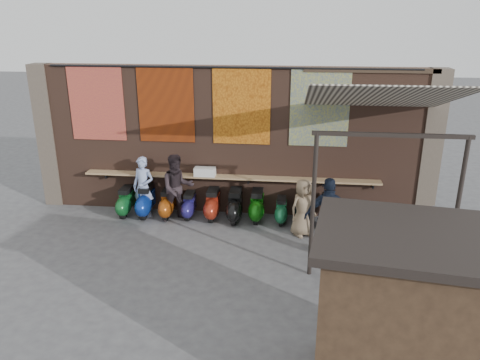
% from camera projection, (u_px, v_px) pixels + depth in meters
% --- Properties ---
extents(ground, '(70.00, 70.00, 0.00)m').
position_uv_depth(ground, '(217.00, 255.00, 10.78)').
color(ground, '#474749').
rests_on(ground, ground).
extents(brick_wall, '(10.00, 0.40, 4.00)m').
position_uv_depth(brick_wall, '(231.00, 141.00, 12.65)').
color(brick_wall, brown).
rests_on(brick_wall, ground).
extents(pier_left, '(0.50, 0.50, 4.00)m').
position_uv_depth(pier_left, '(49.00, 136.00, 13.20)').
color(pier_left, '#4C4238').
rests_on(pier_left, ground).
extents(pier_right, '(0.50, 0.50, 4.00)m').
position_uv_depth(pier_right, '(430.00, 147.00, 12.10)').
color(pier_right, '#4C4238').
rests_on(pier_right, ground).
extents(eating_counter, '(8.00, 0.32, 0.05)m').
position_uv_depth(eating_counter, '(230.00, 177.00, 12.60)').
color(eating_counter, '#9E7A51').
rests_on(eating_counter, brick_wall).
extents(shelf_box, '(0.57, 0.28, 0.23)m').
position_uv_depth(shelf_box, '(205.00, 172.00, 12.60)').
color(shelf_box, white).
rests_on(shelf_box, eating_counter).
extents(tapestry_redgold, '(1.50, 0.02, 2.00)m').
position_uv_depth(tapestry_redgold, '(97.00, 103.00, 12.49)').
color(tapestry_redgold, maroon).
rests_on(tapestry_redgold, brick_wall).
extents(tapestry_sun, '(1.50, 0.02, 2.00)m').
position_uv_depth(tapestry_sun, '(166.00, 105.00, 12.29)').
color(tapestry_sun, '#BD3C0B').
rests_on(tapestry_sun, brick_wall).
extents(tapestry_orange, '(1.50, 0.02, 2.00)m').
position_uv_depth(tapestry_orange, '(241.00, 106.00, 12.08)').
color(tapestry_orange, orange).
rests_on(tapestry_orange, brick_wall).
extents(tapestry_multi, '(1.50, 0.02, 2.00)m').
position_uv_depth(tapestry_multi, '(320.00, 108.00, 11.87)').
color(tapestry_multi, navy).
rests_on(tapestry_multi, brick_wall).
extents(hang_rail, '(9.50, 0.06, 0.06)m').
position_uv_depth(hang_rail, '(230.00, 67.00, 11.78)').
color(hang_rail, black).
rests_on(hang_rail, brick_wall).
extents(scooter_stool_0, '(0.37, 0.81, 0.77)m').
position_uv_depth(scooter_stool_0, '(126.00, 202.00, 12.83)').
color(scooter_stool_0, '#105421').
rests_on(scooter_stool_0, ground).
extents(scooter_stool_1, '(0.40, 0.88, 0.84)m').
position_uv_depth(scooter_stool_1, '(146.00, 201.00, 12.77)').
color(scooter_stool_1, navy).
rests_on(scooter_stool_1, ground).
extents(scooter_stool_2, '(0.36, 0.81, 0.77)m').
position_uv_depth(scooter_stool_2, '(168.00, 204.00, 12.71)').
color(scooter_stool_2, '#933F0D').
rests_on(scooter_stool_2, ground).
extents(scooter_stool_3, '(0.33, 0.73, 0.69)m').
position_uv_depth(scooter_stool_3, '(189.00, 205.00, 12.69)').
color(scooter_stool_3, navy).
rests_on(scooter_stool_3, ground).
extents(scooter_stool_4, '(0.38, 0.85, 0.81)m').
position_uv_depth(scooter_stool_4, '(213.00, 205.00, 12.60)').
color(scooter_stool_4, maroon).
rests_on(scooter_stool_4, ground).
extents(scooter_stool_5, '(0.40, 0.89, 0.84)m').
position_uv_depth(scooter_stool_5, '(235.00, 206.00, 12.47)').
color(scooter_stool_5, black).
rests_on(scooter_stool_5, ground).
extents(scooter_stool_6, '(0.39, 0.87, 0.83)m').
position_uv_depth(scooter_stool_6, '(257.00, 206.00, 12.47)').
color(scooter_stool_6, '#0E550C').
rests_on(scooter_stool_6, ground).
extents(scooter_stool_7, '(0.32, 0.71, 0.68)m').
position_uv_depth(scooter_stool_7, '(281.00, 211.00, 12.37)').
color(scooter_stool_7, '#1A6A3F').
rests_on(scooter_stool_7, ground).
extents(scooter_stool_8, '(0.40, 0.90, 0.85)m').
position_uv_depth(scooter_stool_8, '(303.00, 208.00, 12.31)').
color(scooter_stool_8, black).
rests_on(scooter_stool_8, ground).
extents(scooter_stool_9, '(0.37, 0.83, 0.78)m').
position_uv_depth(scooter_stool_9, '(327.00, 211.00, 12.20)').
color(scooter_stool_9, navy).
rests_on(scooter_stool_9, ground).
extents(diner_left, '(0.69, 0.54, 1.68)m').
position_uv_depth(diner_left, '(144.00, 187.00, 12.62)').
color(diner_left, '#92A5D4').
rests_on(diner_left, ground).
extents(diner_right, '(1.11, 1.03, 1.83)m').
position_uv_depth(diner_right, '(178.00, 188.00, 12.33)').
color(diner_right, '#292024').
rests_on(diner_right, ground).
extents(shopper_navy, '(1.10, 0.48, 1.85)m').
position_uv_depth(shopper_navy, '(329.00, 217.00, 10.52)').
color(shopper_navy, black).
rests_on(shopper_navy, ground).
extents(shopper_grey, '(1.30, 1.22, 1.77)m').
position_uv_depth(shopper_grey, '(432.00, 249.00, 9.18)').
color(shopper_grey, slate).
rests_on(shopper_grey, ground).
extents(shopper_tan, '(0.85, 0.80, 1.47)m').
position_uv_depth(shopper_tan, '(303.00, 207.00, 11.55)').
color(shopper_tan, '#7E6950').
rests_on(shopper_tan, ground).
extents(market_stall, '(2.51, 2.02, 2.48)m').
position_uv_depth(market_stall, '(406.00, 323.00, 6.37)').
color(market_stall, black).
rests_on(market_stall, ground).
extents(stall_roof, '(2.82, 2.31, 0.12)m').
position_uv_depth(stall_roof, '(418.00, 237.00, 5.94)').
color(stall_roof, black).
rests_on(stall_roof, market_stall).
extents(stall_sign, '(1.19, 0.20, 0.50)m').
position_uv_depth(stall_sign, '(406.00, 256.00, 7.00)').
color(stall_sign, gold).
rests_on(stall_sign, market_stall).
extents(stall_shelf, '(1.90, 0.36, 0.06)m').
position_uv_depth(stall_shelf, '(399.00, 307.00, 7.30)').
color(stall_shelf, '#473321').
rests_on(stall_shelf, market_stall).
extents(awning_canvas, '(3.20, 3.28, 0.97)m').
position_uv_depth(awning_canvas, '(381.00, 97.00, 10.08)').
color(awning_canvas, beige).
rests_on(awning_canvas, brick_wall).
extents(awning_ledger, '(3.30, 0.08, 0.12)m').
position_uv_depth(awning_ledger, '(371.00, 70.00, 11.43)').
color(awning_ledger, '#33261C').
rests_on(awning_ledger, brick_wall).
extents(awning_header, '(3.00, 0.08, 0.08)m').
position_uv_depth(awning_header, '(392.00, 135.00, 8.83)').
color(awning_header, black).
rests_on(awning_header, awning_post_left).
extents(awning_post_left, '(0.09, 0.09, 3.10)m').
position_uv_depth(awning_post_left, '(313.00, 207.00, 9.48)').
color(awning_post_left, black).
rests_on(awning_post_left, ground).
extents(awning_post_right, '(0.09, 0.09, 3.10)m').
position_uv_depth(awning_post_right, '(457.00, 213.00, 9.18)').
color(awning_post_right, black).
rests_on(awning_post_right, ground).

